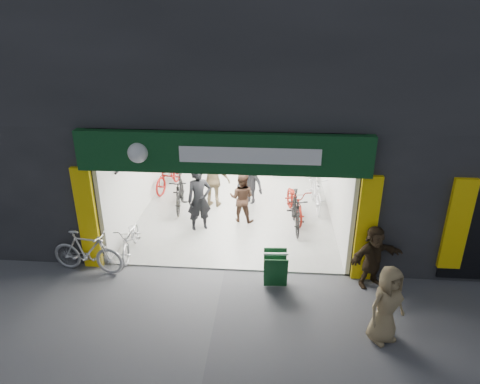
# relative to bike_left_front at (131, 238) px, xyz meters

# --- Properties ---
(ground) EXTENTS (60.00, 60.00, 0.00)m
(ground) POSITION_rel_bike_left_front_xyz_m (2.50, -0.60, -0.43)
(ground) COLOR #56565B
(ground) RESTS_ON ground
(building) EXTENTS (17.00, 10.27, 8.00)m
(building) POSITION_rel_bike_left_front_xyz_m (3.41, 4.39, 3.88)
(building) COLOR #232326
(building) RESTS_ON ground
(bike_left_front) EXTENTS (0.72, 1.70, 0.87)m
(bike_left_front) POSITION_rel_bike_left_front_xyz_m (0.00, 0.00, 0.00)
(bike_left_front) COLOR #BCBCC1
(bike_left_front) RESTS_ON ground
(bike_left_midfront) EXTENTS (0.70, 1.88, 1.10)m
(bike_left_midfront) POSITION_rel_bike_left_front_xyz_m (0.70, 2.77, 0.12)
(bike_left_midfront) COLOR black
(bike_left_midfront) RESTS_ON ground
(bike_left_midback) EXTENTS (1.10, 2.13, 1.07)m
(bike_left_midback) POSITION_rel_bike_left_front_xyz_m (0.00, 4.33, 0.10)
(bike_left_midback) COLOR maroon
(bike_left_midback) RESTS_ON ground
(bike_left_back) EXTENTS (0.58, 1.82, 1.09)m
(bike_left_back) POSITION_rel_bike_left_front_xyz_m (0.00, 5.56, 0.11)
(bike_left_back) COLOR #B1B0B5
(bike_left_back) RESTS_ON ground
(bike_right_front) EXTENTS (0.61, 1.86, 1.10)m
(bike_right_front) POSITION_rel_bike_left_front_xyz_m (4.30, 1.71, 0.12)
(bike_right_front) COLOR black
(bike_right_front) RESTS_ON ground
(bike_right_mid) EXTENTS (1.03, 2.08, 1.04)m
(bike_right_mid) POSITION_rel_bike_left_front_xyz_m (4.30, 2.45, 0.09)
(bike_right_mid) COLOR maroon
(bike_right_mid) RESTS_ON ground
(bike_right_back) EXTENTS (0.68, 2.02, 1.20)m
(bike_right_back) POSITION_rel_bike_left_front_xyz_m (4.98, 3.17, 0.16)
(bike_right_back) COLOR silver
(bike_right_back) RESTS_ON ground
(parked_bike) EXTENTS (1.86, 0.74, 1.09)m
(parked_bike) POSITION_rel_bike_left_front_xyz_m (-0.77, -0.90, 0.11)
(parked_bike) COLOR #B9B9BE
(parked_bike) RESTS_ON ground
(customer_a) EXTENTS (0.82, 0.69, 1.90)m
(customer_a) POSITION_rel_bike_left_front_xyz_m (1.56, 1.42, 0.51)
(customer_a) COLOR black
(customer_a) RESTS_ON ground
(customer_b) EXTENTS (0.83, 0.70, 1.53)m
(customer_b) POSITION_rel_bike_left_front_xyz_m (2.71, 2.04, 0.33)
(customer_b) COLOR #3D271C
(customer_b) RESTS_ON ground
(customer_c) EXTENTS (1.13, 1.01, 1.51)m
(customer_c) POSITION_rel_bike_left_front_xyz_m (2.89, 3.30, 0.32)
(customer_c) COLOR black
(customer_c) RESTS_ON ground
(customer_d) EXTENTS (1.12, 0.60, 1.82)m
(customer_d) POSITION_rel_bike_left_front_xyz_m (1.76, 2.98, 0.48)
(customer_d) COLOR #86714E
(customer_d) RESTS_ON ground
(pedestrian_near) EXTENTS (0.93, 0.84, 1.60)m
(pedestrian_near) POSITION_rel_bike_left_front_xyz_m (5.80, -2.69, 0.37)
(pedestrian_near) COLOR olive
(pedestrian_near) RESTS_ON ground
(pedestrian_far) EXTENTS (1.43, 1.01, 1.49)m
(pedestrian_far) POSITION_rel_bike_left_front_xyz_m (5.92, -0.90, 0.31)
(pedestrian_far) COLOR #312416
(pedestrian_far) RESTS_ON ground
(sandwich_board) EXTENTS (0.56, 0.57, 0.82)m
(sandwich_board) POSITION_rel_bike_left_front_xyz_m (3.73, -1.10, 0.02)
(sandwich_board) COLOR #0F3E1B
(sandwich_board) RESTS_ON ground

